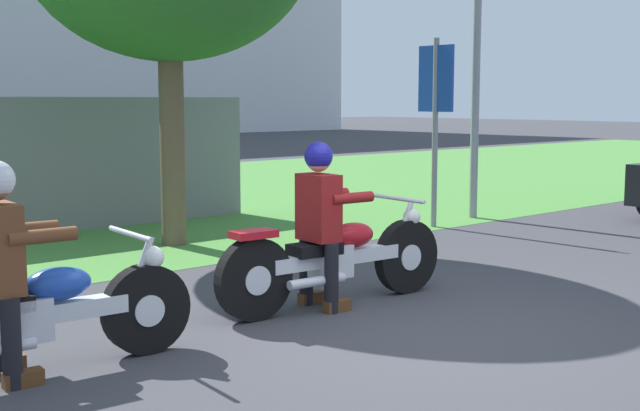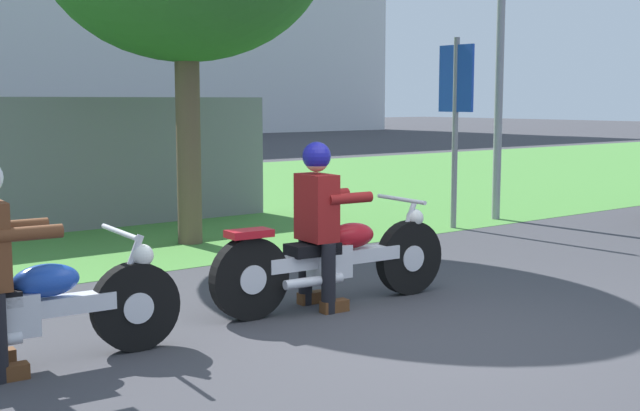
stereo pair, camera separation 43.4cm
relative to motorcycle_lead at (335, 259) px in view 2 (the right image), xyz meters
name	(u,v)px [view 2 (the right image)]	position (x,y,z in m)	size (l,w,h in m)	color
ground	(423,339)	(-0.12, -1.19, -0.40)	(120.00, 120.00, 0.00)	#38383D
grass_verge	(13,209)	(-0.12, 8.18, -0.40)	(60.00, 12.00, 0.01)	#478438
motorcycle_lead	(335,259)	(0.00, 0.00, 0.00)	(2.32, 0.66, 0.89)	black
rider_lead	(318,212)	(-0.17, 0.02, 0.42)	(0.57, 0.49, 1.42)	black
motorcycle_follow	(21,312)	(-2.70, -0.07, -0.02)	(2.21, 0.66, 0.87)	black
sign_banner	(456,103)	(4.05, 2.42, 1.32)	(0.08, 0.60, 2.60)	gray
fence_segment	(39,166)	(-0.66, 5.35, 0.50)	(7.00, 0.06, 1.80)	slate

